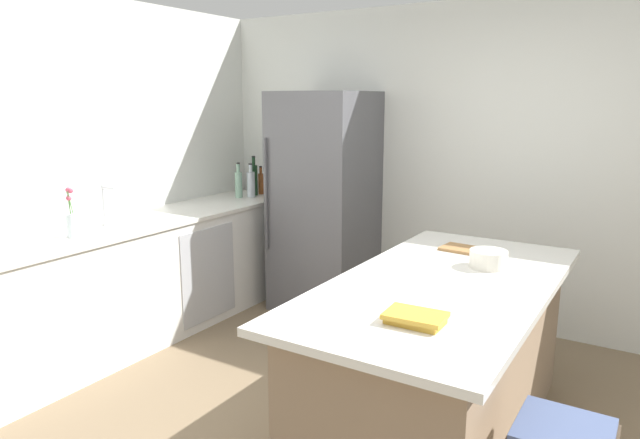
{
  "coord_description": "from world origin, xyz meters",
  "views": [
    {
      "loc": [
        1.35,
        -2.32,
        1.84
      ],
      "look_at": [
        -0.74,
        1.01,
        1.0
      ],
      "focal_mm": 31.82,
      "sensor_mm": 36.0,
      "label": 1
    }
  ],
  "objects_px": {
    "cutting_board": "(466,250)",
    "cookbook_stack": "(415,318)",
    "kitchen_island": "(440,360)",
    "refrigerator": "(324,203)",
    "flower_vase": "(72,221)",
    "soda_bottle": "(251,184)",
    "vinegar_bottle": "(261,183)",
    "sink_faucet": "(105,204)",
    "wine_bottle": "(254,179)",
    "mixing_bowl": "(488,259)",
    "gin_bottle": "(239,184)"
  },
  "relations": [
    {
      "from": "mixing_bowl",
      "to": "kitchen_island",
      "type": "bearing_deg",
      "value": -108.84
    },
    {
      "from": "cutting_board",
      "to": "wine_bottle",
      "type": "bearing_deg",
      "value": 160.59
    },
    {
      "from": "flower_vase",
      "to": "wine_bottle",
      "type": "relative_size",
      "value": 0.9
    },
    {
      "from": "wine_bottle",
      "to": "mixing_bowl",
      "type": "bearing_deg",
      "value": -23.44
    },
    {
      "from": "mixing_bowl",
      "to": "cutting_board",
      "type": "bearing_deg",
      "value": 127.36
    },
    {
      "from": "vinegar_bottle",
      "to": "kitchen_island",
      "type": "bearing_deg",
      "value": -32.88
    },
    {
      "from": "gin_bottle",
      "to": "mixing_bowl",
      "type": "bearing_deg",
      "value": -19.57
    },
    {
      "from": "vinegar_bottle",
      "to": "soda_bottle",
      "type": "relative_size",
      "value": 0.86
    },
    {
      "from": "flower_vase",
      "to": "soda_bottle",
      "type": "distance_m",
      "value": 1.89
    },
    {
      "from": "flower_vase",
      "to": "cookbook_stack",
      "type": "bearing_deg",
      "value": -2.52
    },
    {
      "from": "cookbook_stack",
      "to": "mixing_bowl",
      "type": "relative_size",
      "value": 1.25
    },
    {
      "from": "refrigerator",
      "to": "wine_bottle",
      "type": "relative_size",
      "value": 5.06
    },
    {
      "from": "sink_faucet",
      "to": "gin_bottle",
      "type": "bearing_deg",
      "value": 88.51
    },
    {
      "from": "cookbook_stack",
      "to": "mixing_bowl",
      "type": "height_order",
      "value": "mixing_bowl"
    },
    {
      "from": "soda_bottle",
      "to": "gin_bottle",
      "type": "distance_m",
      "value": 0.12
    },
    {
      "from": "cutting_board",
      "to": "mixing_bowl",
      "type": "bearing_deg",
      "value": -52.64
    },
    {
      "from": "sink_faucet",
      "to": "wine_bottle",
      "type": "distance_m",
      "value": 1.64
    },
    {
      "from": "refrigerator",
      "to": "flower_vase",
      "type": "xyz_separation_m",
      "value": [
        -0.8,
        -1.91,
        0.09
      ]
    },
    {
      "from": "sink_faucet",
      "to": "cutting_board",
      "type": "bearing_deg",
      "value": 18.41
    },
    {
      "from": "soda_bottle",
      "to": "cookbook_stack",
      "type": "distance_m",
      "value": 3.2
    },
    {
      "from": "cutting_board",
      "to": "cookbook_stack",
      "type": "bearing_deg",
      "value": -81.56
    },
    {
      "from": "wine_bottle",
      "to": "mixing_bowl",
      "type": "relative_size",
      "value": 1.78
    },
    {
      "from": "wine_bottle",
      "to": "soda_bottle",
      "type": "relative_size",
      "value": 1.18
    },
    {
      "from": "kitchen_island",
      "to": "flower_vase",
      "type": "relative_size",
      "value": 6.25
    },
    {
      "from": "kitchen_island",
      "to": "wine_bottle",
      "type": "xyz_separation_m",
      "value": [
        -2.44,
        1.48,
        0.63
      ]
    },
    {
      "from": "vinegar_bottle",
      "to": "cutting_board",
      "type": "height_order",
      "value": "vinegar_bottle"
    },
    {
      "from": "flower_vase",
      "to": "mixing_bowl",
      "type": "height_order",
      "value": "flower_vase"
    },
    {
      "from": "kitchen_island",
      "to": "mixing_bowl",
      "type": "bearing_deg",
      "value": 71.16
    },
    {
      "from": "vinegar_bottle",
      "to": "cookbook_stack",
      "type": "bearing_deg",
      "value": -40.9
    },
    {
      "from": "cookbook_stack",
      "to": "cutting_board",
      "type": "height_order",
      "value": "cookbook_stack"
    },
    {
      "from": "soda_bottle",
      "to": "cutting_board",
      "type": "bearing_deg",
      "value": -17.44
    },
    {
      "from": "cookbook_stack",
      "to": "cutting_board",
      "type": "xyz_separation_m",
      "value": [
        -0.19,
        1.27,
        -0.02
      ]
    },
    {
      "from": "kitchen_island",
      "to": "sink_faucet",
      "type": "distance_m",
      "value": 2.6
    },
    {
      "from": "refrigerator",
      "to": "cutting_board",
      "type": "xyz_separation_m",
      "value": [
        1.51,
        -0.75,
        -0.04
      ]
    },
    {
      "from": "cookbook_stack",
      "to": "wine_bottle",
      "type": "bearing_deg",
      "value": 140.42
    },
    {
      "from": "sink_faucet",
      "to": "cookbook_stack",
      "type": "bearing_deg",
      "value": -10.1
    },
    {
      "from": "flower_vase",
      "to": "wine_bottle",
      "type": "bearing_deg",
      "value": 91.18
    },
    {
      "from": "flower_vase",
      "to": "cutting_board",
      "type": "distance_m",
      "value": 2.59
    },
    {
      "from": "cutting_board",
      "to": "soda_bottle",
      "type": "bearing_deg",
      "value": 162.56
    },
    {
      "from": "kitchen_island",
      "to": "cutting_board",
      "type": "height_order",
      "value": "cutting_board"
    },
    {
      "from": "kitchen_island",
      "to": "flower_vase",
      "type": "bearing_deg",
      "value": -168.07
    },
    {
      "from": "refrigerator",
      "to": "sink_faucet",
      "type": "bearing_deg",
      "value": -120.29
    },
    {
      "from": "flower_vase",
      "to": "vinegar_bottle",
      "type": "distance_m",
      "value": 2.07
    },
    {
      "from": "refrigerator",
      "to": "wine_bottle",
      "type": "height_order",
      "value": "refrigerator"
    },
    {
      "from": "gin_bottle",
      "to": "wine_bottle",
      "type": "bearing_deg",
      "value": 80.03
    },
    {
      "from": "sink_faucet",
      "to": "cutting_board",
      "type": "xyz_separation_m",
      "value": [
        2.42,
        0.81,
        -0.18
      ]
    },
    {
      "from": "refrigerator",
      "to": "soda_bottle",
      "type": "distance_m",
      "value": 0.8
    },
    {
      "from": "cutting_board",
      "to": "kitchen_island",
      "type": "bearing_deg",
      "value": -82.01
    },
    {
      "from": "cookbook_stack",
      "to": "mixing_bowl",
      "type": "xyz_separation_m",
      "value": [
        0.03,
        0.99,
        0.03
      ]
    },
    {
      "from": "vinegar_bottle",
      "to": "gin_bottle",
      "type": "relative_size",
      "value": 0.83
    }
  ]
}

